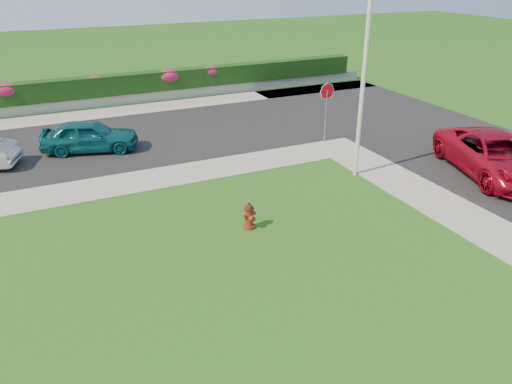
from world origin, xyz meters
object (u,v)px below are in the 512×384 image
suv_red (495,156)px  sedan_teal (90,136)px  utility_pole (363,88)px  fire_hydrant (249,216)px  stop_sign (327,98)px

suv_red → sedan_teal: suv_red is taller
suv_red → utility_pole: size_ratio=0.84×
fire_hydrant → utility_pole: bearing=8.3°
sedan_teal → fire_hydrant: bearing=-143.7°
suv_red → stop_sign: 7.21m
suv_red → stop_sign: size_ratio=2.08×
utility_pole → stop_sign: bearing=75.7°
utility_pole → suv_red: bearing=-25.9°
fire_hydrant → stop_sign: 8.84m
suv_red → utility_pole: (-4.70, 2.29, 2.55)m
suv_red → stop_sign: stop_sign is taller
utility_pole → stop_sign: utility_pole is taller
stop_sign → suv_red: bearing=-40.4°
suv_red → utility_pole: bearing=171.4°
sedan_teal → stop_sign: size_ratio=1.47×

